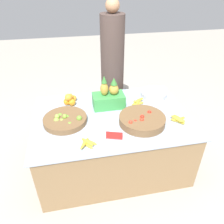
{
  "coord_description": "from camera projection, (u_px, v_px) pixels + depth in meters",
  "views": [
    {
      "loc": [
        -0.37,
        -1.87,
        1.97
      ],
      "look_at": [
        0.0,
        0.0,
        0.72
      ],
      "focal_mm": 35.0,
      "sensor_mm": 36.0,
      "label": 1
    }
  ],
  "objects": [
    {
      "name": "banana_bunch_front_center",
      "position": [
        179.0,
        120.0,
        2.2
      ],
      "size": [
        0.18,
        0.15,
        0.06
      ],
      "color": "gold",
      "rests_on": "market_table"
    },
    {
      "name": "price_sign",
      "position": [
        114.0,
        136.0,
        1.97
      ],
      "size": [
        0.15,
        0.05,
        0.08
      ],
      "rotation": [
        0.0,
        0.0,
        -0.31
      ],
      "color": "red",
      "rests_on": "market_table"
    },
    {
      "name": "banana_bunch_middle_left",
      "position": [
        138.0,
        103.0,
        2.49
      ],
      "size": [
        0.16,
        0.17,
        0.06
      ],
      "color": "gold",
      "rests_on": "market_table"
    },
    {
      "name": "lime_bowl",
      "position": [
        65.0,
        120.0,
        2.2
      ],
      "size": [
        0.44,
        0.44,
        0.1
      ],
      "color": "brown",
      "rests_on": "market_table"
    },
    {
      "name": "produce_crate",
      "position": [
        109.0,
        98.0,
        2.41
      ],
      "size": [
        0.35,
        0.2,
        0.38
      ],
      "color": "green",
      "rests_on": "market_table"
    },
    {
      "name": "vendor_person",
      "position": [
        112.0,
        73.0,
        2.94
      ],
      "size": [
        0.3,
        0.3,
        1.7
      ],
      "color": "#473833",
      "rests_on": "ground_plane"
    },
    {
      "name": "tomato_basket",
      "position": [
        142.0,
        120.0,
        2.18
      ],
      "size": [
        0.46,
        0.46,
        0.1
      ],
      "color": "brown",
      "rests_on": "market_table"
    },
    {
      "name": "market_table",
      "position": [
        112.0,
        140.0,
        2.49
      ],
      "size": [
        1.64,
        1.13,
        0.67
      ],
      "color": "olive",
      "rests_on": "ground_plane"
    },
    {
      "name": "banana_bunch_front_left",
      "position": [
        87.0,
        143.0,
        1.92
      ],
      "size": [
        0.17,
        0.17,
        0.05
      ],
      "color": "gold",
      "rests_on": "market_table"
    },
    {
      "name": "ground_plane",
      "position": [
        112.0,
        161.0,
        2.68
      ],
      "size": [
        12.0,
        12.0,
        0.0
      ],
      "primitive_type": "plane",
      "color": "#ADA599"
    },
    {
      "name": "orange_pile",
      "position": [
        70.0,
        100.0,
        2.48
      ],
      "size": [
        0.15,
        0.17,
        0.14
      ],
      "color": "orange",
      "rests_on": "market_table"
    },
    {
      "name": "metal_bowl",
      "position": [
        154.0,
        94.0,
        2.66
      ],
      "size": [
        0.32,
        0.32,
        0.06
      ],
      "color": "#B7B7BF",
      "rests_on": "market_table"
    }
  ]
}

